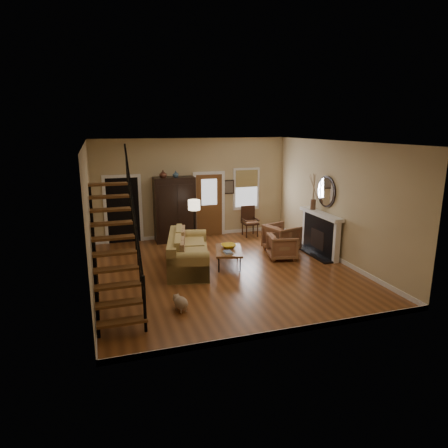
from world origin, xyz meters
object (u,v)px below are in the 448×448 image
object	(u,v)px
sofa	(188,252)
armchair_left	(282,246)
armoire	(175,209)
armchair_right	(282,238)
coffee_table	(229,258)
floor_lamp	(194,226)
side_chair	(250,221)

from	to	relation	value
sofa	armchair_left	xyz separation A→B (m)	(2.71, -0.06, -0.08)
armoire	armchair_left	distance (m)	3.79
armchair_right	coffee_table	bearing A→B (deg)	96.35
armchair_right	armoire	bearing A→B (deg)	38.92
floor_lamp	coffee_table	bearing A→B (deg)	-70.82
armchair_right	sofa	bearing A→B (deg)	86.07
coffee_table	sofa	bearing A→B (deg)	171.22
armoire	floor_lamp	world-z (taller)	armoire
armoire	side_chair	size ratio (longest dim) A/B	2.06
sofa	armchair_left	world-z (taller)	sofa
coffee_table	floor_lamp	bearing A→B (deg)	109.18
coffee_table	armchair_right	distance (m)	2.10
coffee_table	armchair_left	bearing A→B (deg)	3.63
sofa	armchair_right	distance (m)	3.07
armchair_left	floor_lamp	xyz separation A→B (m)	(-2.19, 1.48, 0.42)
floor_lamp	armoire	bearing A→B (deg)	106.02
side_chair	armoire	bearing A→B (deg)	175.52
armchair_left	floor_lamp	world-z (taller)	floor_lamp
armoire	floor_lamp	size ratio (longest dim) A/B	1.35
armoire	side_chair	distance (m)	2.61
armoire	side_chair	bearing A→B (deg)	-4.48
sofa	armchair_right	bearing A→B (deg)	24.45
coffee_table	floor_lamp	world-z (taller)	floor_lamp
armoire	side_chair	world-z (taller)	armoire
armchair_left	side_chair	xyz separation A→B (m)	(0.00, 2.52, 0.16)
sofa	coffee_table	size ratio (longest dim) A/B	2.00
side_chair	floor_lamp	bearing A→B (deg)	-154.72
coffee_table	floor_lamp	size ratio (longest dim) A/B	0.76
armchair_left	side_chair	distance (m)	2.52
coffee_table	side_chair	size ratio (longest dim) A/B	1.15
armchair_left	armchair_right	xyz separation A→B (m)	(0.30, 0.67, 0.05)
armoire	floor_lamp	distance (m)	1.31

